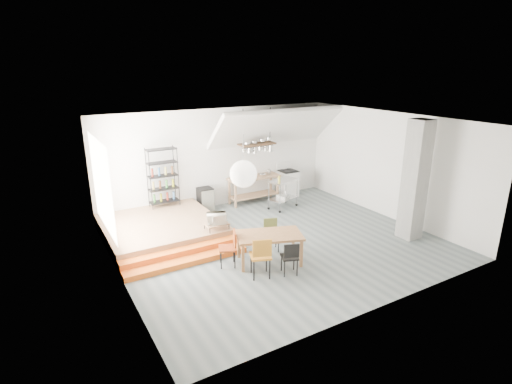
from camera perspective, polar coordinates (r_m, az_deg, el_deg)
floor at (r=10.68m, az=3.05°, el=-7.17°), size 8.00×8.00×0.00m
wall_back at (r=13.08m, az=-5.28°, el=4.85°), size 8.00×0.04×3.20m
wall_left at (r=8.68m, az=-19.48°, el=-2.75°), size 0.04×7.00×3.20m
wall_right at (r=12.70m, az=18.50°, el=3.62°), size 0.04×7.00×3.20m
ceiling at (r=9.78m, az=3.36°, el=10.11°), size 8.00×7.00×0.02m
slope_ceiling at (r=13.25m, az=2.88°, el=9.25°), size 4.40×1.44×1.32m
window_pane at (r=10.04m, az=-21.20°, el=0.96°), size 0.02×2.50×2.20m
platform at (r=11.31m, az=-13.35°, el=-5.08°), size 3.00×3.00×0.40m
step_lower at (r=9.68m, az=-9.78°, el=-9.74°), size 3.00×0.35×0.13m
step_upper at (r=9.94m, az=-10.53°, el=-8.57°), size 3.00×0.35×0.27m
concrete_column at (r=11.25m, az=21.77°, el=1.54°), size 0.50×0.50×3.20m
kitchen_counter at (r=13.51m, az=-0.31°, el=1.07°), size 1.80×0.60×0.91m
stove at (r=14.28m, az=4.55°, el=1.32°), size 0.60×0.60×1.18m
pot_rack at (r=13.02m, az=0.29°, el=6.55°), size 1.20×0.50×1.43m
wire_shelving at (r=12.18m, az=-13.18°, el=2.18°), size 0.88×0.38×1.80m
microwave_shelf at (r=10.44m, az=-5.64°, el=-4.56°), size 0.60×0.40×0.16m
paper_lantern at (r=8.77m, az=-1.82°, el=2.59°), size 0.60×0.60×0.60m
dining_table at (r=9.39m, az=1.92°, el=-6.48°), size 1.71×1.32×0.72m
chair_mustard at (r=8.74m, az=0.73°, el=-8.86°), size 0.56×0.56×0.96m
chair_black at (r=8.94m, az=4.92°, el=-9.04°), size 0.47×0.47×0.79m
chair_olive at (r=10.10m, az=2.17°, el=-5.68°), size 0.47×0.47×0.80m
chair_red at (r=9.31m, az=-3.69°, el=-7.60°), size 0.51×0.51×0.86m
rolling_cart at (r=12.99m, az=3.89°, el=0.31°), size 1.08×0.80×0.95m
mini_fridge at (r=12.88m, az=-7.24°, el=-1.05°), size 0.45×0.45×0.76m
microwave at (r=10.38m, az=-5.66°, el=-3.76°), size 0.58×0.49×0.27m
bowl at (r=13.54m, az=0.94°, el=2.48°), size 0.27×0.27×0.06m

